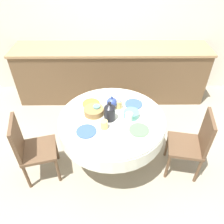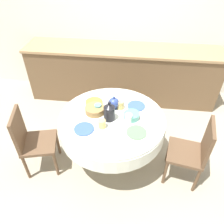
{
  "view_description": "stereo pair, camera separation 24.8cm",
  "coord_description": "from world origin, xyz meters",
  "views": [
    {
      "loc": [
        -0.02,
        -1.92,
        2.38
      ],
      "look_at": [
        0.0,
        0.0,
        0.81
      ],
      "focal_mm": 35.0,
      "sensor_mm": 36.0,
      "label": 1
    },
    {
      "loc": [
        0.23,
        -1.9,
        2.38
      ],
      "look_at": [
        0.0,
        0.0,
        0.81
      ],
      "focal_mm": 35.0,
      "sensor_mm": 36.0,
      "label": 2
    }
  ],
  "objects": [
    {
      "name": "wall_back",
      "position": [
        0.0,
        1.82,
        1.3
      ],
      "size": [
        7.0,
        0.05,
        2.6
      ],
      "color": "silver",
      "rests_on": "ground_plane"
    },
    {
      "name": "plate_far_right",
      "position": [
        0.27,
        0.24,
        0.74
      ],
      "size": [
        0.22,
        0.22,
        0.01
      ],
      "primitive_type": "cylinder",
      "color": "#3856AD",
      "rests_on": "dining_table"
    },
    {
      "name": "cup_far_left",
      "position": [
        -0.18,
        0.09,
        0.78
      ],
      "size": [
        0.08,
        0.08,
        0.1
      ],
      "primitive_type": "cylinder",
      "color": "#5BA39E",
      "rests_on": "dining_table"
    },
    {
      "name": "bread_basket",
      "position": [
        -0.21,
        0.07,
        0.77
      ],
      "size": [
        0.23,
        0.23,
        0.08
      ],
      "primitive_type": "cylinder",
      "color": "olive",
      "rests_on": "dining_table"
    },
    {
      "name": "chair_right",
      "position": [
        -0.94,
        -0.24,
        0.49
      ],
      "size": [
        0.49,
        0.49,
        0.89
      ],
      "rotation": [
        0.0,
        0.0,
        -1.32
      ],
      "color": "brown",
      "rests_on": "ground_plane"
    },
    {
      "name": "ground_plane",
      "position": [
        0.0,
        0.0,
        0.0
      ],
      "size": [
        12.0,
        12.0,
        0.0
      ],
      "primitive_type": "plane",
      "color": "#9E937F"
    },
    {
      "name": "plate_near_left",
      "position": [
        -0.28,
        -0.24,
        0.74
      ],
      "size": [
        0.22,
        0.22,
        0.01
      ],
      "primitive_type": "cylinder",
      "color": "#3856AD",
      "rests_on": "dining_table"
    },
    {
      "name": "plate_far_left",
      "position": [
        -0.26,
        0.26,
        0.74
      ],
      "size": [
        0.22,
        0.22,
        0.01
      ],
      "primitive_type": "cylinder",
      "color": "orange",
      "rests_on": "dining_table"
    },
    {
      "name": "cup_near_left",
      "position": [
        -0.09,
        -0.18,
        0.78
      ],
      "size": [
        0.08,
        0.08,
        0.1
      ],
      "primitive_type": "cylinder",
      "color": "#DBB766",
      "rests_on": "dining_table"
    },
    {
      "name": "coffee_carafe",
      "position": [
        -0.03,
        -0.03,
        0.84
      ],
      "size": [
        0.13,
        0.13,
        0.25
      ],
      "color": "black",
      "rests_on": "dining_table"
    },
    {
      "name": "teapot",
      "position": [
        0.0,
        0.18,
        0.81
      ],
      "size": [
        0.18,
        0.13,
        0.17
      ],
      "color": "#33478E",
      "rests_on": "dining_table"
    },
    {
      "name": "plate_near_right",
      "position": [
        0.29,
        -0.22,
        0.74
      ],
      "size": [
        0.22,
        0.22,
        0.01
      ],
      "primitive_type": "cylinder",
      "color": "#5BA85B",
      "rests_on": "dining_table"
    },
    {
      "name": "chair_left",
      "position": [
        0.95,
        -0.18,
        0.49
      ],
      "size": [
        0.47,
        0.47,
        0.89
      ],
      "rotation": [
        0.0,
        0.0,
        1.38
      ],
      "color": "brown",
      "rests_on": "ground_plane"
    },
    {
      "name": "fruit_bowl",
      "position": [
        0.22,
        0.02,
        0.77
      ],
      "size": [
        0.18,
        0.18,
        0.07
      ],
      "primitive_type": "cylinder",
      "color": "#569993",
      "rests_on": "dining_table"
    },
    {
      "name": "cup_far_right",
      "position": [
        0.08,
        0.18,
        0.78
      ],
      "size": [
        0.08,
        0.08,
        0.1
      ],
      "primitive_type": "cylinder",
      "color": "#DBB766",
      "rests_on": "dining_table"
    },
    {
      "name": "kitchen_counter",
      "position": [
        0.0,
        1.49,
        0.48
      ],
      "size": [
        3.24,
        0.64,
        0.95
      ],
      "color": "brown",
      "rests_on": "ground_plane"
    },
    {
      "name": "dining_table",
      "position": [
        0.0,
        0.0,
        0.61
      ],
      "size": [
        1.25,
        1.25,
        0.73
      ],
      "color": "brown",
      "rests_on": "ground_plane"
    },
    {
      "name": "cup_near_right",
      "position": [
        0.19,
        -0.05,
        0.78
      ],
      "size": [
        0.08,
        0.08,
        0.1
      ],
      "primitive_type": "cylinder",
      "color": "white",
      "rests_on": "dining_table"
    }
  ]
}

